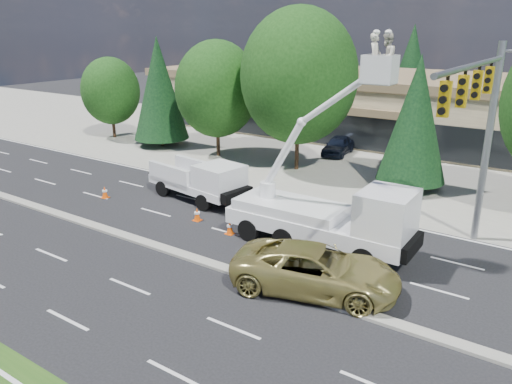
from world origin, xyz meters
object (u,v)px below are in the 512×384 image
Objects in this scene: bucket_truck at (333,208)px; utility_pickup at (202,184)px; signal_mast at (483,118)px; minivan at (316,269)px.

utility_pickup is at bearing 167.26° from bucket_truck.
signal_mast is 1.07× the size of bucket_truck.
bucket_truck is (-5.05, -2.83, -4.06)m from signal_mast.
signal_mast reaches higher than utility_pickup.
bucket_truck reaches higher than utility_pickup.
signal_mast is 1.61× the size of minivan.
utility_pickup is 1.03× the size of minivan.
signal_mast reaches higher than minivan.
minivan is at bearing -121.58° from signal_mast.
minivan is (-3.96, -6.44, -5.18)m from signal_mast.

